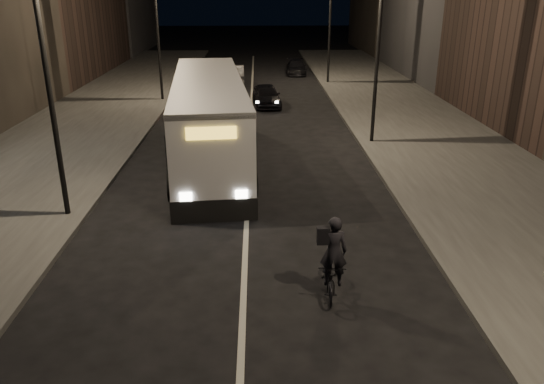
{
  "coord_description": "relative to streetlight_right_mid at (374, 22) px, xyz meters",
  "views": [
    {
      "loc": [
        0.37,
        -11.39,
        6.8
      ],
      "look_at": [
        0.75,
        2.21,
        1.5
      ],
      "focal_mm": 35.0,
      "sensor_mm": 36.0,
      "label": 1
    }
  ],
  "objects": [
    {
      "name": "car_far",
      "position": [
        -1.73,
        20.82,
        -4.81
      ],
      "size": [
        1.63,
        3.86,
        1.11
      ],
      "primitive_type": "imported",
      "rotation": [
        0.0,
        0.0,
        -0.02
      ],
      "color": "black",
      "rests_on": "ground"
    },
    {
      "name": "sidewalk_right",
      "position": [
        3.17,
        2.0,
        -5.28
      ],
      "size": [
        7.0,
        70.0,
        0.16
      ],
      "primitive_type": "cube",
      "color": "#363633",
      "rests_on": "ground"
    },
    {
      "name": "city_bus",
      "position": [
        -6.93,
        -2.2,
        -3.51
      ],
      "size": [
        3.92,
        12.78,
        3.4
      ],
      "rotation": [
        0.0,
        0.0,
        0.1
      ],
      "color": "silver",
      "rests_on": "ground"
    },
    {
      "name": "streetlight_right_mid",
      "position": [
        0.0,
        0.0,
        0.0
      ],
      "size": [
        1.2,
        0.44,
        8.12
      ],
      "color": "black",
      "rests_on": "sidewalk_right"
    },
    {
      "name": "car_near",
      "position": [
        -4.41,
        8.44,
        -4.71
      ],
      "size": [
        1.87,
        3.92,
        1.29
      ],
      "primitive_type": "imported",
      "rotation": [
        0.0,
        0.0,
        0.09
      ],
      "color": "black",
      "rests_on": "ground"
    },
    {
      "name": "streetlight_right_far",
      "position": [
        0.0,
        16.0,
        0.0
      ],
      "size": [
        1.2,
        0.44,
        8.12
      ],
      "color": "black",
      "rests_on": "sidewalk_right"
    },
    {
      "name": "streetlight_left_near",
      "position": [
        -10.66,
        -8.0,
        0.0
      ],
      "size": [
        1.2,
        0.44,
        8.12
      ],
      "color": "black",
      "rests_on": "sidewalk_left"
    },
    {
      "name": "streetlight_left_far",
      "position": [
        -10.66,
        10.0,
        0.0
      ],
      "size": [
        1.2,
        0.44,
        8.12
      ],
      "color": "black",
      "rests_on": "sidewalk_left"
    },
    {
      "name": "cyclist_on_bicycle",
      "position": [
        -3.27,
        -12.62,
        -4.68
      ],
      "size": [
        0.8,
        1.84,
        2.06
      ],
      "rotation": [
        0.0,
        0.0,
        -0.1
      ],
      "color": "black",
      "rests_on": "ground"
    },
    {
      "name": "ground",
      "position": [
        -5.33,
        -12.0,
        -5.36
      ],
      "size": [
        180.0,
        180.0,
        0.0
      ],
      "primitive_type": "plane",
      "color": "black",
      "rests_on": "ground"
    },
    {
      "name": "car_mid",
      "position": [
        -6.71,
        15.57,
        -4.61
      ],
      "size": [
        1.73,
        4.61,
        1.5
      ],
      "primitive_type": "imported",
      "rotation": [
        0.0,
        0.0,
        3.17
      ],
      "color": "#323335",
      "rests_on": "ground"
    },
    {
      "name": "sidewalk_left",
      "position": [
        -13.83,
        2.0,
        -5.28
      ],
      "size": [
        7.0,
        70.0,
        0.16
      ],
      "primitive_type": "cube",
      "color": "#363633",
      "rests_on": "ground"
    }
  ]
}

